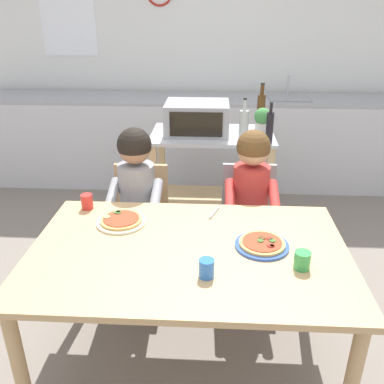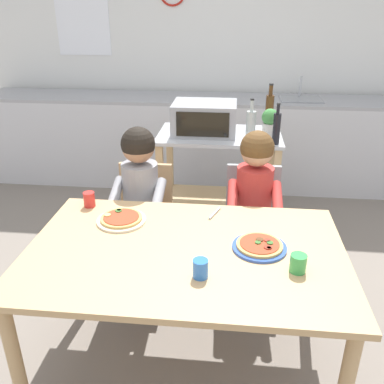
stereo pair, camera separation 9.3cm
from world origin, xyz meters
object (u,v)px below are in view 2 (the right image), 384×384
Objects in this scene: dining_table at (185,265)px; drinking_cup_green at (298,263)px; dining_chair_right at (252,220)px; bottle_tall_green_wine at (269,111)px; bottle_squat_spirits at (251,125)px; toaster_oven at (205,118)px; child_in_grey_shirt at (139,194)px; child_in_red_shirt at (254,197)px; drinking_cup_blue at (200,269)px; kitchen_island_cart at (219,169)px; bottle_brown_beer at (277,128)px; pizza_plate_cream at (121,219)px; serving_spoon at (215,213)px; potted_herb_plant at (270,122)px; dining_chair_left at (144,218)px; pizza_plate_blue_rimmed at (260,246)px; drinking_cup_red at (89,199)px.

dining_table is 0.52m from drinking_cup_green.
dining_chair_right is (0.34, 0.78, -0.16)m from dining_table.
bottle_tall_green_wine is 1.19× the size of bottle_squat_spirits.
toaster_oven is at bearing 108.21° from drinking_cup_green.
child_in_red_shirt is at bearing 3.31° from child_in_grey_shirt.
drinking_cup_blue is (0.44, -0.82, 0.06)m from child_in_grey_shirt.
kitchen_island_cart is 1.61m from drinking_cup_green.
child_in_grey_shirt is at bearing -176.69° from child_in_red_shirt.
bottle_squat_spirits reaches higher than bottle_brown_beer.
pizza_plate_cream reaches higher than serving_spoon.
drinking_cup_blue is (-0.25, -0.98, 0.29)m from dining_chair_right.
potted_herb_plant is at bearing 78.95° from dining_chair_right.
child_in_grey_shirt is 0.54m from serving_spoon.
serving_spoon is (-0.37, 0.48, -0.03)m from drinking_cup_green.
bottle_squat_spirits is 2.14× the size of serving_spoon.
potted_herb_plant is 2.63× the size of drinking_cup_blue.
bottle_squat_spirits is 0.70m from dining_chair_right.
pizza_plate_cream is at bearing -164.66° from serving_spoon.
toaster_oven is at bearing 172.75° from potted_herb_plant.
potted_herb_plant is at bearing 80.71° from child_in_red_shirt.
dining_chair_left is at bearing 141.38° from serving_spoon.
dining_table is (-0.09, -1.43, 0.08)m from kitchen_island_cart.
dining_table is (-0.49, -1.22, -0.33)m from bottle_brown_beer.
pizza_plate_cream is at bearing -121.52° from bottle_tall_green_wine.
dining_chair_left is at bearing 134.98° from pizza_plate_blue_rimmed.
bottle_tall_green_wine is 0.33× the size of child_in_red_shirt.
drinking_cup_blue is at bearing -66.72° from dining_table.
drinking_cup_red is (-0.22, -0.24, 0.07)m from child_in_grey_shirt.
kitchen_island_cart is 0.63× the size of dining_table.
dining_chair_left is 0.76× the size of child_in_red_shirt.
dining_table is 5.83× the size of pizza_plate_blue_rimmed.
pizza_plate_blue_rimmed is (0.36, -1.39, -0.23)m from toaster_oven.
pizza_plate_cream is 0.72m from pizza_plate_blue_rimmed.
bottle_brown_beer is at bearing -76.81° from potted_herb_plant.
bottle_squat_spirits reaches higher than serving_spoon.
dining_chair_left is (-0.36, 0.74, -0.16)m from dining_table.
drinking_cup_blue is at bearing -105.80° from bottle_brown_beer.
child_in_grey_shirt reaches higher than toaster_oven.
bottle_brown_beer is 3.48× the size of drinking_cup_red.
dining_chair_left is 1.24m from drinking_cup_green.
pizza_plate_cream is 1.80× the size of serving_spoon.
bottle_tall_green_wine is at bearing 88.23° from potted_herb_plant.
child_in_grey_shirt reaches higher than child_in_red_shirt.
bottle_brown_beer is (0.17, -0.07, 0.00)m from bottle_squat_spirits.
potted_herb_plant reaches higher than dining_table.
drinking_cup_green is at bearing -52.24° from serving_spoon.
pizza_plate_cream is (-0.82, -1.33, -0.26)m from bottle_tall_green_wine.
drinking_cup_red is (-0.91, -0.40, 0.29)m from dining_chair_right.
bottle_squat_spirits is 1.27m from pizza_plate_blue_rimmed.
drinking_cup_red is 1.04× the size of drinking_cup_green.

